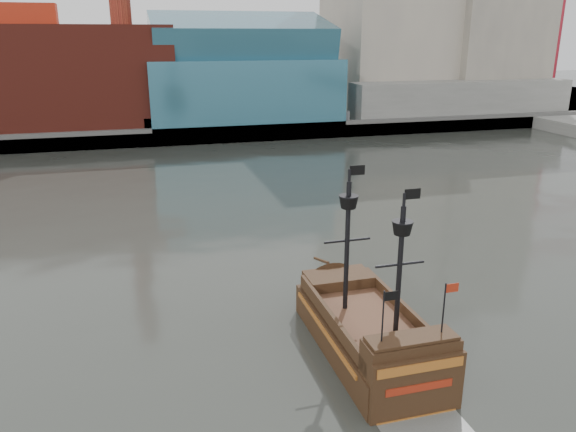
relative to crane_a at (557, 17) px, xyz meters
name	(u,v)px	position (x,y,z in m)	size (l,w,h in m)	color
ground	(324,384)	(-78.63, -82.00, -19.11)	(400.00, 400.00, 0.00)	#242722
promenade_far	(172,113)	(-78.63, 10.00, -18.11)	(220.00, 60.00, 2.00)	slate
seawall	(187,136)	(-78.63, -19.50, -17.81)	(220.00, 1.00, 2.60)	#4C4C49
crane_a	(557,17)	(0.00, 0.00, 0.00)	(22.50, 4.00, 32.25)	slate
crane_b	(559,35)	(9.60, 10.00, -3.54)	(19.10, 4.00, 26.25)	slate
pirate_ship	(368,337)	(-75.60, -80.07, -18.18)	(4.45, 13.78, 10.30)	black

